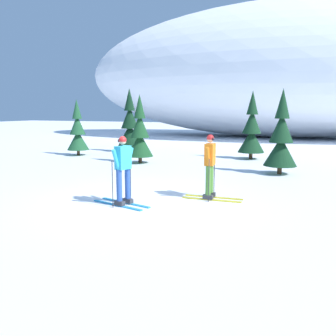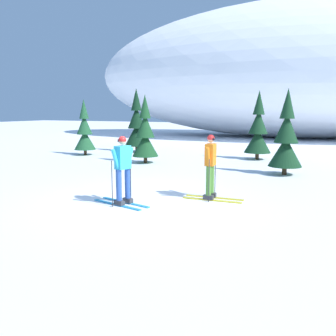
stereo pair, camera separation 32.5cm
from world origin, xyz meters
name	(u,v)px [view 1 (the left image)]	position (x,y,z in m)	size (l,w,h in m)	color
ground_plane	(141,201)	(0.00, 0.00, 0.00)	(120.00, 120.00, 0.00)	white
skier_orange_jacket	(210,165)	(1.70, 1.01, 0.97)	(1.71, 0.79, 1.84)	gold
skier_cyan_jacket	(123,169)	(-0.24, -0.53, 0.97)	(1.77, 0.84, 1.85)	#2893CC
pine_tree_far_left	(78,132)	(-7.86, 7.84, 1.30)	(1.20, 1.20, 3.11)	#47301E
pine_tree_center_left	(130,126)	(-5.92, 10.34, 1.59)	(1.46, 1.46, 3.79)	#47301E
pine_tree_center	(140,135)	(-3.32, 6.54, 1.36)	(1.25, 1.25, 3.25)	#47301E
pine_tree_center_right	(252,131)	(1.34, 10.00, 1.46)	(1.35, 1.35, 3.50)	#47301E
pine_tree_far_right	(281,139)	(3.16, 5.96, 1.40)	(1.29, 1.29, 3.35)	#47301E
snow_ridge_background	(281,71)	(1.14, 26.36, 6.01)	(38.71, 16.49, 12.01)	white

